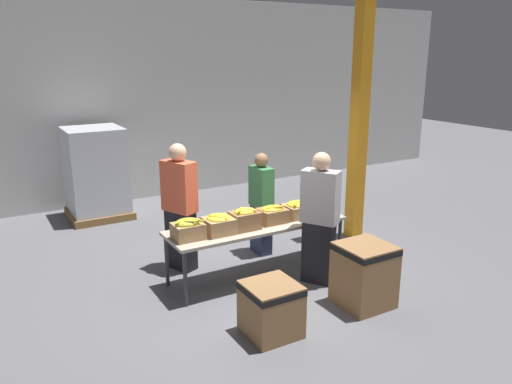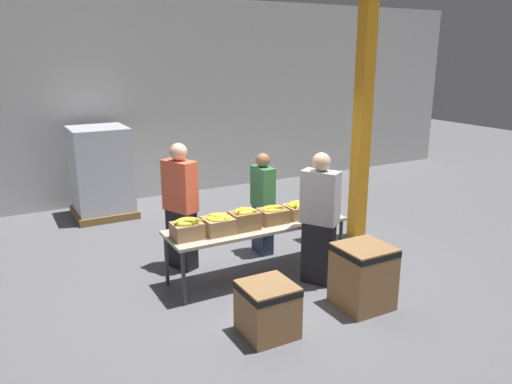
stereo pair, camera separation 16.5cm
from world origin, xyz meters
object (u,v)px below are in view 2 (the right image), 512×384
(banana_box_3, at_px, (273,214))
(donation_bin_1, at_px, (363,274))
(volunteer_1, at_px, (319,220))
(pallet_stack_0, at_px, (101,173))
(support_pillar, at_px, (363,115))
(banana_box_5, at_px, (324,205))
(banana_box_4, at_px, (298,209))
(sorting_table, at_px, (257,228))
(banana_box_2, at_px, (245,218))
(banana_box_0, at_px, (187,228))
(volunteer_2, at_px, (263,204))
(donation_bin_0, at_px, (267,307))
(banana_box_1, at_px, (218,223))
(volunteer_0, at_px, (181,207))

(banana_box_3, height_order, donation_bin_1, banana_box_3)
(volunteer_1, xyz_separation_m, pallet_stack_0, (-1.85, 4.22, -0.05))
(volunteer_1, xyz_separation_m, support_pillar, (1.56, 1.10, 1.13))
(banana_box_5, bearing_deg, banana_box_3, 177.04)
(banana_box_3, height_order, banana_box_4, banana_box_3)
(sorting_table, bearing_deg, banana_box_2, -159.56)
(banana_box_0, xyz_separation_m, volunteer_2, (1.47, 0.73, -0.11))
(banana_box_0, relative_size, donation_bin_1, 0.50)
(banana_box_0, bearing_deg, sorting_table, 2.76)
(sorting_table, height_order, banana_box_4, banana_box_4)
(volunteer_1, height_order, donation_bin_0, volunteer_1)
(sorting_table, xyz_separation_m, volunteer_1, (0.60, -0.56, 0.18))
(banana_box_5, distance_m, donation_bin_0, 2.14)
(volunteer_1, bearing_deg, donation_bin_1, 154.44)
(volunteer_1, distance_m, support_pillar, 2.22)
(pallet_stack_0, bearing_deg, sorting_table, -71.20)
(banana_box_4, relative_size, volunteer_1, 0.21)
(volunteer_2, bearing_deg, banana_box_5, 36.74)
(banana_box_4, xyz_separation_m, support_pillar, (1.53, 0.56, 1.14))
(donation_bin_0, bearing_deg, banana_box_3, 57.62)
(sorting_table, distance_m, donation_bin_1, 1.53)
(banana_box_2, relative_size, volunteer_1, 0.21)
(banana_box_1, bearing_deg, pallet_stack_0, 99.93)
(sorting_table, distance_m, banana_box_3, 0.28)
(banana_box_3, bearing_deg, banana_box_4, 2.32)
(banana_box_1, height_order, donation_bin_0, banana_box_1)
(pallet_stack_0, bearing_deg, banana_box_3, -68.35)
(sorting_table, height_order, donation_bin_0, sorting_table)
(banana_box_2, relative_size, volunteer_0, 0.20)
(pallet_stack_0, bearing_deg, support_pillar, -42.39)
(donation_bin_0, bearing_deg, banana_box_0, 106.94)
(banana_box_5, bearing_deg, banana_box_2, -179.54)
(volunteer_1, height_order, volunteer_2, volunteer_1)
(banana_box_3, relative_size, donation_bin_1, 0.47)
(donation_bin_0, bearing_deg, support_pillar, 34.16)
(banana_box_2, height_order, volunteer_1, volunteer_1)
(banana_box_0, relative_size, donation_bin_0, 0.66)
(banana_box_5, bearing_deg, support_pillar, 28.57)
(banana_box_2, distance_m, volunteer_0, 1.00)
(banana_box_4, xyz_separation_m, donation_bin_0, (-1.25, -1.32, -0.54))
(banana_box_2, xyz_separation_m, volunteer_1, (0.83, -0.47, -0.02))
(banana_box_0, xyz_separation_m, volunteer_1, (1.60, -0.51, -0.01))
(banana_box_0, relative_size, banana_box_5, 1.07)
(banana_box_5, bearing_deg, banana_box_1, 179.56)
(banana_box_4, relative_size, banana_box_5, 1.00)
(sorting_table, bearing_deg, banana_box_0, -177.24)
(volunteer_2, bearing_deg, sorting_table, -34.35)
(sorting_table, height_order, pallet_stack_0, pallet_stack_0)
(sorting_table, height_order, volunteer_2, volunteer_2)
(banana_box_0, height_order, banana_box_5, banana_box_0)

